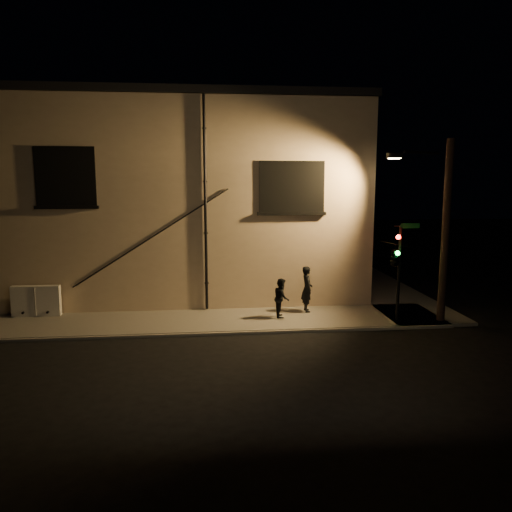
{
  "coord_description": "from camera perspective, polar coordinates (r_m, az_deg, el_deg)",
  "views": [
    {
      "loc": [
        -1.89,
        -16.57,
        5.35
      ],
      "look_at": [
        0.06,
        1.8,
        2.44
      ],
      "focal_mm": 35.0,
      "sensor_mm": 36.0,
      "label": 1
    }
  ],
  "objects": [
    {
      "name": "utility_cabinet",
      "position": [
        20.83,
        -23.82,
        -4.71
      ],
      "size": [
        1.78,
        0.3,
        1.17
      ],
      "primitive_type": "cube",
      "color": "silver",
      "rests_on": "sidewalk"
    },
    {
      "name": "ground",
      "position": [
        17.52,
        0.44,
        -8.83
      ],
      "size": [
        90.0,
        90.0,
        0.0
      ],
      "primitive_type": "plane",
      "color": "black"
    },
    {
      "name": "pedestrian_a",
      "position": [
        19.72,
        5.84,
        -3.77
      ],
      "size": [
        0.46,
        0.68,
        1.81
      ],
      "primitive_type": "imported",
      "rotation": [
        0.0,
        0.0,
        1.61
      ],
      "color": "black",
      "rests_on": "sidewalk"
    },
    {
      "name": "streetlamp_pole",
      "position": [
        19.27,
        20.47,
        3.19
      ],
      "size": [
        2.01,
        1.38,
        6.72
      ],
      "color": "black",
      "rests_on": "ground"
    },
    {
      "name": "sidewalk",
      "position": [
        21.84,
        2.34,
        -5.07
      ],
      "size": [
        21.0,
        16.0,
        0.12
      ],
      "color": "slate",
      "rests_on": "ground"
    },
    {
      "name": "building",
      "position": [
        25.61,
        -8.58,
        6.74
      ],
      "size": [
        16.2,
        12.23,
        8.8
      ],
      "color": "#CCB293",
      "rests_on": "ground"
    },
    {
      "name": "pedestrian_b",
      "position": [
        18.91,
        2.93,
        -4.79
      ],
      "size": [
        0.63,
        0.77,
        1.48
      ],
      "primitive_type": "imported",
      "rotation": [
        0.0,
        0.0,
        1.48
      ],
      "color": "black",
      "rests_on": "sidewalk"
    },
    {
      "name": "traffic_signal",
      "position": [
        18.69,
        15.64,
        -0.01
      ],
      "size": [
        1.34,
        2.13,
        3.6
      ],
      "color": "black",
      "rests_on": "sidewalk"
    }
  ]
}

